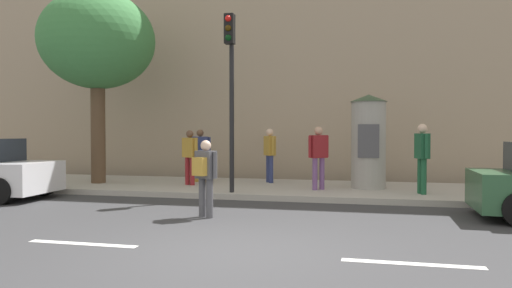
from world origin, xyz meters
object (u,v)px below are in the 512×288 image
Objects in this scene: street_tree at (97,42)px; pedestrian_in_light_jacket at (422,153)px; poster_column at (368,141)px; pedestrian_with_backpack at (190,153)px; pedestrian_with_bag at (200,151)px; pedestrian_tallest at (270,151)px; traffic_light at (231,74)px; pedestrian_in_dark_shirt at (205,172)px; pedestrian_near_pole at (318,152)px.

street_tree is 3.30× the size of pedestrian_in_light_jacket.
pedestrian_with_backpack is (-5.11, -0.36, -0.37)m from poster_column.
pedestrian_with_backpack is 0.92m from pedestrian_with_bag.
pedestrian_tallest is 1.01× the size of pedestrian_with_bag.
pedestrian_in_light_jacket reaches higher than pedestrian_with_bag.
traffic_light reaches higher than pedestrian_with_bag.
poster_column is at bearing 27.78° from traffic_light.
pedestrian_in_dark_shirt is 0.96× the size of pedestrian_with_backpack.
pedestrian_in_dark_shirt is 5.34m from pedestrian_tallest.
pedestrian_in_light_jacket is at bearing -35.35° from poster_column.
pedestrian_tallest is (0.48, 2.63, -2.06)m from traffic_light.
pedestrian_with_backpack is (2.94, 0.10, -3.37)m from street_tree.
pedestrian_in_light_jacket is (4.27, -1.75, 0.06)m from pedestrian_tallest.
pedestrian_with_backpack reaches higher than pedestrian_in_dark_shirt.
street_tree is at bearing -165.92° from pedestrian_tallest.
pedestrian_near_pole is at bearing -4.21° from pedestrian_with_backpack.
traffic_light is 2.94× the size of pedestrian_in_dark_shirt.
poster_column is at bearing 4.03° from pedestrian_with_backpack.
pedestrian_with_bag is 3.99m from pedestrian_near_pole.
pedestrian_with_backpack is at bearing 1.89° from street_tree.
poster_column is 3.09m from pedestrian_tallest.
pedestrian_near_pole is (1.63, -1.46, 0.04)m from pedestrian_tallest.
pedestrian_in_dark_shirt is at bearing -125.14° from poster_column.
pedestrian_in_light_jacket is 6.61m from pedestrian_with_bag.
traffic_light reaches higher than pedestrian_with_backpack.
street_tree is 4.47m from pedestrian_with_backpack.
poster_column reaches higher than pedestrian_with_backpack.
poster_column reaches higher than pedestrian_near_pole.
traffic_light reaches higher than pedestrian_in_light_jacket.
pedestrian_near_pole is at bearing -17.53° from pedestrian_with_bag.
traffic_light is 2.81× the size of pedestrian_with_backpack.
pedestrian_in_light_jacket is (1.31, -0.93, -0.28)m from poster_column.
pedestrian_near_pole reaches higher than pedestrian_in_dark_shirt.
pedestrian_tallest is 0.94× the size of pedestrian_in_light_jacket.
street_tree reaches higher than poster_column.
pedestrian_in_dark_shirt is at bearing -141.41° from pedestrian_in_light_jacket.
pedestrian_near_pole is (-1.32, -0.64, -0.29)m from poster_column.
pedestrian_near_pole is (3.79, -0.28, 0.08)m from pedestrian_with_backpack.
poster_column is 8.60m from street_tree.
street_tree is 9.93m from pedestrian_in_light_jacket.
traffic_light is 0.78× the size of street_tree.
pedestrian_near_pole reaches higher than pedestrian_tallest.
traffic_light reaches higher than pedestrian_tallest.
street_tree is 6.22m from pedestrian_tallest.
pedestrian_with_backpack is (-1.67, 1.45, -2.10)m from traffic_light.
poster_column is 1.47× the size of pedestrian_in_light_jacket.
pedestrian_with_bag is at bearing -173.19° from pedestrian_tallest.
pedestrian_tallest is at bearing 14.08° from street_tree.
traffic_light is 4.98m from street_tree.
traffic_light is 4.25m from poster_column.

